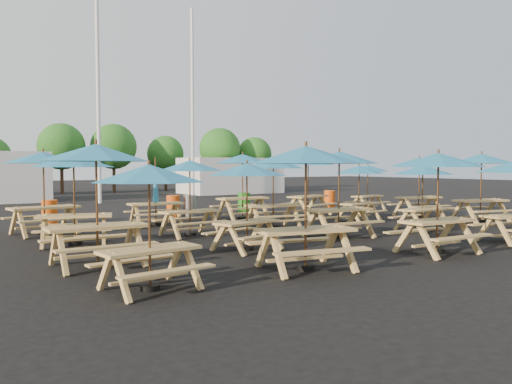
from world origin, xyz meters
TOP-DOWN VIEW (x-y plane):
  - ground at (0.00, 0.00)m, footprint 120.00×120.00m
  - picnic_unit_0 at (-6.56, -5.51)m, footprint 2.07×2.07m
  - picnic_unit_1 at (-6.74, -3.10)m, footprint 2.25×2.25m
  - picnic_unit_2 at (-6.50, -0.09)m, footprint 2.61×2.61m
  - picnic_unit_3 at (-6.77, 2.48)m, footprint 2.56×2.56m
  - picnic_unit_4 at (-3.47, -5.65)m, footprint 2.54×2.54m
  - picnic_unit_5 at (-3.21, -3.09)m, footprint 2.28×2.28m
  - picnic_unit_6 at (-3.30, -0.11)m, footprint 2.13×2.13m
  - picnic_unit_7 at (-3.21, 2.77)m, footprint 1.91×1.70m
  - picnic_unit_8 at (0.23, -5.84)m, footprint 2.16×2.16m
  - picnic_unit_9 at (0.07, -2.69)m, footprint 2.29×2.29m
  - picnic_unit_10 at (-0.25, 0.09)m, footprint 2.39×2.39m
  - picnic_unit_11 at (0.25, 2.81)m, footprint 2.24×2.24m
  - picnic_unit_13 at (3.28, -2.97)m, footprint 2.00×2.00m
  - picnic_unit_14 at (3.37, -0.11)m, footprint 2.11×2.11m
  - picnic_unit_15 at (3.29, 2.70)m, footprint 2.68×2.68m
  - picnic_unit_17 at (6.74, -2.70)m, footprint 2.62×2.62m
  - picnic_unit_18 at (6.68, -0.07)m, footprint 2.38×2.38m
  - picnic_unit_19 at (6.75, 2.79)m, footprint 2.16×2.16m
  - waste_bin_0 at (-6.17, 5.05)m, footprint 0.53×0.53m
  - waste_bin_1 at (-1.55, 5.17)m, footprint 0.53×0.53m
  - waste_bin_2 at (-0.87, 5.08)m, footprint 0.53×0.53m
  - waste_bin_3 at (1.90, 5.42)m, footprint 0.53×0.53m
  - waste_bin_4 at (6.40, 4.94)m, footprint 0.53×0.53m
  - mast_0 at (-2.00, 14.00)m, footprint 0.20×0.20m
  - mast_1 at (4.50, 16.00)m, footprint 0.20×0.20m
  - event_tent_1 at (9.00, 19.00)m, footprint 7.00×4.00m
  - tree_3 at (-1.75, 24.72)m, footprint 3.36×3.36m
  - tree_4 at (1.90, 24.26)m, footprint 3.41×3.41m
  - tree_5 at (6.22, 24.67)m, footprint 2.94×2.94m
  - tree_6 at (10.23, 22.90)m, footprint 3.38×3.38m
  - tree_7 at (13.63, 22.92)m, footprint 2.95×2.95m

SIDE VIEW (x-z plane):
  - ground at x=0.00m, z-range 0.00..0.00m
  - waste_bin_0 at x=-6.17m, z-range 0.00..0.84m
  - waste_bin_1 at x=-1.55m, z-range 0.00..0.84m
  - waste_bin_2 at x=-0.87m, z-range 0.00..0.84m
  - waste_bin_3 at x=1.90m, z-range 0.00..0.84m
  - waste_bin_4 at x=6.40m, z-range 0.00..0.84m
  - picnic_unit_7 at x=-3.21m, z-range -0.21..2.09m
  - event_tent_1 at x=9.00m, z-range 0.00..2.60m
  - picnic_unit_14 at x=3.37m, z-range 0.75..2.79m
  - picnic_unit_13 at x=3.28m, z-range 0.75..2.81m
  - picnic_unit_0 at x=-6.56m, z-range 0.75..2.81m
  - picnic_unit_19 at x=6.75m, z-range 0.76..2.83m
  - picnic_unit_5 at x=-3.21m, z-range 0.77..2.86m
  - picnic_unit_6 at x=-3.30m, z-range 0.80..3.00m
  - picnic_unit_10 at x=-0.25m, z-range 0.83..3.10m
  - picnic_unit_2 at x=-6.50m, z-range 0.85..3.18m
  - picnic_unit_8 at x=0.23m, z-range 0.85..3.18m
  - picnic_unit_18 at x=6.68m, z-range 0.86..3.23m
  - picnic_unit_15 at x=3.29m, z-range 0.88..3.29m
  - picnic_unit_4 at x=-3.47m, z-range 0.88..3.30m
  - picnic_unit_9 at x=0.07m, z-range 0.89..3.33m
  - picnic_unit_3 at x=-6.77m, z-range 0.90..3.35m
  - picnic_unit_17 at x=6.74m, z-range 0.90..3.36m
  - picnic_unit_1 at x=-6.74m, z-range 0.90..3.38m
  - picnic_unit_11 at x=0.25m, z-range 0.90..3.38m
  - tree_5 at x=6.22m, z-range 0.75..5.20m
  - tree_7 at x=13.63m, z-range 0.75..5.23m
  - tree_3 at x=-1.75m, z-range 0.86..5.95m
  - tree_6 at x=10.23m, z-range 0.86..5.99m
  - tree_4 at x=1.90m, z-range 0.87..6.04m
  - mast_0 at x=-2.00m, z-range 0.00..12.00m
  - mast_1 at x=4.50m, z-range 0.00..12.00m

